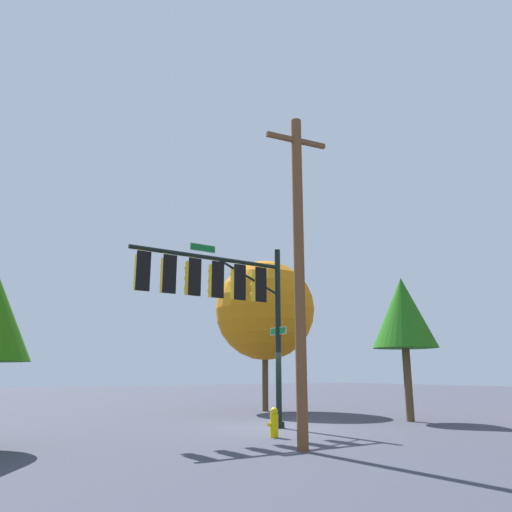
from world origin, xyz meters
TOP-DOWN VIEW (x-y plane):
  - ground_plane at (0.00, 0.00)m, footprint 120.00×120.00m
  - signal_pole_assembly at (2.43, -0.06)m, footprint 5.73×0.94m
  - utility_pole at (2.52, 4.39)m, footprint 1.80×0.40m
  - fire_hydrant at (1.60, 1.93)m, footprint 0.33×0.24m
  - tree_near at (-5.55, 0.96)m, footprint 2.55×2.55m
  - tree_far at (-3.90, -6.45)m, footprint 5.05×5.05m

SIDE VIEW (x-z plane):
  - ground_plane at x=0.00m, z-range 0.00..0.00m
  - fire_hydrant at x=1.60m, z-range 0.00..0.83m
  - tree_near at x=-5.55m, z-range 1.35..6.96m
  - utility_pole at x=2.52m, z-range 0.14..8.77m
  - signal_pole_assembly at x=2.43m, z-range 1.42..7.63m
  - tree_far at x=-3.90m, z-range 1.21..8.70m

